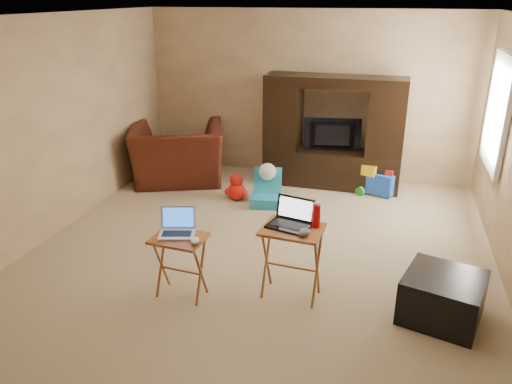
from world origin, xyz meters
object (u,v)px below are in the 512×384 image
(television, at_px, (332,136))
(mouse_right, at_px, (304,233))
(laptop_right, at_px, (289,215))
(mouse_left, at_px, (195,241))
(laptop_left, at_px, (176,224))
(tray_table_right, at_px, (291,263))
(ottoman, at_px, (442,297))
(plush_toy, at_px, (236,187))
(water_bottle, at_px, (316,216))
(tray_table_left, at_px, (181,267))
(child_rocker, at_px, (265,188))
(push_toy, at_px, (375,178))
(entertainment_center, at_px, (333,133))
(recliner, at_px, (178,154))

(television, height_order, mouse_right, television)
(laptop_right, xyz_separation_m, mouse_left, (-0.77, -0.36, -0.19))
(laptop_left, bearing_deg, tray_table_right, -2.53)
(ottoman, bearing_deg, mouse_right, -173.54)
(plush_toy, xyz_separation_m, tray_table_right, (1.22, -2.14, 0.17))
(water_bottle, bearing_deg, tray_table_left, -163.86)
(child_rocker, distance_m, mouse_right, 2.41)
(laptop_right, bearing_deg, ottoman, 12.67)
(tray_table_right, bearing_deg, mouse_left, -152.83)
(child_rocker, xyz_separation_m, push_toy, (1.41, 0.88, -0.03))
(laptop_left, bearing_deg, ottoman, -9.37)
(entertainment_center, xyz_separation_m, laptop_right, (-0.00, -3.06, 0.02))
(tray_table_left, bearing_deg, laptop_left, 139.83)
(tray_table_left, relative_size, mouse_right, 4.25)
(plush_toy, height_order, ottoman, ottoman)
(laptop_left, relative_size, mouse_left, 2.58)
(television, xyz_separation_m, laptop_left, (-1.00, -3.27, -0.04))
(tray_table_right, xyz_separation_m, laptop_left, (-1.03, -0.24, 0.38))
(ottoman, xyz_separation_m, laptop_right, (-1.40, 0.00, 0.63))
(entertainment_center, relative_size, child_rocker, 3.96)
(entertainment_center, height_order, tray_table_right, entertainment_center)
(recliner, height_order, push_toy, recliner)
(child_rocker, xyz_separation_m, mouse_right, (0.92, -2.18, 0.49))
(water_bottle, bearing_deg, plush_toy, 124.57)
(ottoman, height_order, mouse_left, mouse_left)
(push_toy, bearing_deg, child_rocker, -126.12)
(recliner, bearing_deg, laptop_right, 109.65)
(child_rocker, relative_size, laptop_right, 1.34)
(television, height_order, laptop_left, television)
(tray_table_right, relative_size, water_bottle, 3.25)
(laptop_right, bearing_deg, push_toy, 89.83)
(ottoman, height_order, water_bottle, water_bottle)
(push_toy, xyz_separation_m, ottoman, (0.73, -2.92, -0.02))
(plush_toy, bearing_deg, mouse_left, -80.68)
(entertainment_center, bearing_deg, push_toy, -11.67)
(tray_table_right, bearing_deg, ottoman, 5.39)
(recliner, xyz_separation_m, tray_table_left, (1.29, -2.89, -0.13))
(laptop_left, xyz_separation_m, mouse_right, (1.16, 0.12, 0.01))
(ottoman, xyz_separation_m, mouse_right, (-1.23, -0.14, 0.54))
(television, height_order, laptop_right, television)
(laptop_right, bearing_deg, mouse_right, -26.75)
(entertainment_center, height_order, television, entertainment_center)
(plush_toy, relative_size, ottoman, 0.60)
(television, distance_m, mouse_right, 3.16)
(recliner, xyz_separation_m, water_bottle, (2.50, -2.54, 0.39))
(child_rocker, bearing_deg, mouse_left, -100.64)
(child_rocker, relative_size, push_toy, 0.83)
(tray_table_right, distance_m, laptop_left, 1.13)
(recliner, bearing_deg, laptop_left, 92.55)
(ottoman, bearing_deg, recliner, 144.51)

